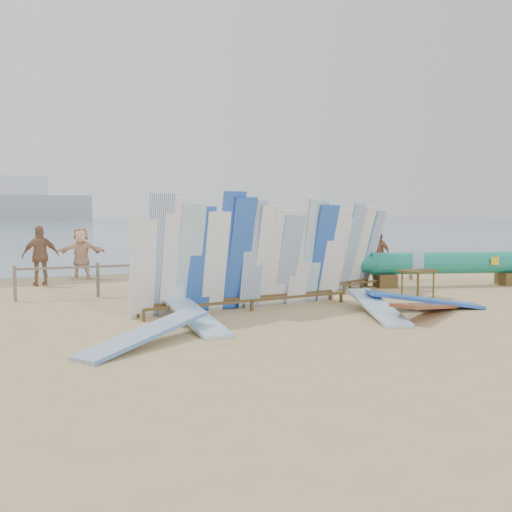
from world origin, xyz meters
name	(u,v)px	position (x,y,z in m)	size (l,w,h in m)	color
ground	(283,305)	(0.00, 0.00, 0.00)	(160.00, 160.00, 0.00)	tan
ocean	(65,222)	(0.00, 128.00, 0.00)	(320.00, 240.00, 0.02)	slate
wet_sand_strip	(201,274)	(0.00, 7.20, 0.00)	(40.00, 2.60, 0.01)	olive
distant_ship	(19,203)	(-12.00, 180.00, 5.31)	(45.00, 8.00, 14.00)	#999EA3
fence	(241,267)	(0.00, 3.00, 0.63)	(12.08, 0.08, 0.90)	#766C59
main_surfboard_rack	(247,258)	(-1.02, -0.25, 1.20)	(5.37, 1.31, 2.68)	brown
side_surfboard_rack	(357,251)	(2.98, 1.53, 1.12)	(2.24, 1.51, 2.48)	brown
outrigger_canoe	(448,264)	(6.04, 1.29, 0.66)	(7.13, 2.40, 1.03)	brown
vendor_table	(418,283)	(3.70, -0.28, 0.39)	(1.03, 0.87, 1.18)	brown
flat_board_e	(146,345)	(-3.77, -2.72, 0.00)	(0.56, 2.70, 0.07)	white
flat_board_b	(377,315)	(1.33, -1.93, 0.00)	(0.56, 2.70, 0.07)	#8ABEDC
flat_board_c	(428,315)	(2.38, -2.31, 0.00)	(0.56, 2.70, 0.07)	brown
flat_board_a	(195,325)	(-2.58, -1.46, 0.00)	(0.56, 2.70, 0.07)	#8ABEDC
flat_board_d	(425,309)	(2.80, -1.69, 0.00)	(0.56, 2.70, 0.07)	blue
beach_chair_left	(272,276)	(1.26, 3.63, 0.26)	(0.73, 0.74, 0.88)	#B11228
beach_chair_right	(232,276)	(0.13, 4.18, 0.24)	(0.74, 0.74, 0.83)	#B11228
stroller	(318,268)	(2.97, 3.84, 0.43)	(0.75, 0.91, 1.07)	#B11228
beachgoer_7	(277,252)	(2.65, 6.40, 0.78)	(0.57, 0.31, 1.57)	#8C6042
beachgoer_5	(259,249)	(1.76, 5.97, 0.93)	(1.73, 0.56, 1.86)	beige
beachgoer_extra_1	(41,256)	(-5.39, 5.87, 0.91)	(1.07, 0.46, 1.82)	#8C6042
beachgoer_4	(192,256)	(-1.02, 4.61, 0.86)	(1.00, 0.43, 1.71)	#8C6042
beachgoer_11	(81,253)	(-4.13, 7.26, 0.87)	(1.62, 0.52, 1.75)	beige
beachgoer_8	(301,254)	(2.80, 4.70, 0.81)	(0.78, 0.38, 1.61)	beige
beachgoer_10	(378,254)	(5.45, 4.06, 0.79)	(0.93, 0.40, 1.58)	#8C6042
beachgoer_6	(248,256)	(0.96, 4.94, 0.77)	(0.75, 0.36, 1.54)	tan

